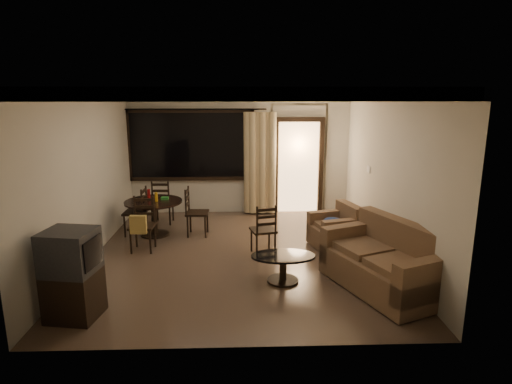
{
  "coord_description": "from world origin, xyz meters",
  "views": [
    {
      "loc": [
        0.04,
        -6.96,
        2.75
      ],
      "look_at": [
        0.29,
        0.2,
        1.07
      ],
      "focal_mm": 30.0,
      "sensor_mm": 36.0,
      "label": 1
    }
  ],
  "objects_px": {
    "dining_chair_west": "(136,221)",
    "dining_chair_south": "(143,234)",
    "tv_cabinet": "(72,274)",
    "sofa": "(386,264)",
    "coffee_table": "(283,264)",
    "dining_table": "(154,208)",
    "dining_chair_east": "(197,221)",
    "dining_chair_north": "(163,210)",
    "side_chair": "(263,239)",
    "armchair": "(337,230)"
  },
  "relations": [
    {
      "from": "dining_chair_west",
      "to": "dining_chair_south",
      "type": "relative_size",
      "value": 1.0
    },
    {
      "from": "tv_cabinet",
      "to": "sofa",
      "type": "bearing_deg",
      "value": 18.14
    },
    {
      "from": "coffee_table",
      "to": "dining_table",
      "type": "bearing_deg",
      "value": 136.34
    },
    {
      "from": "dining_chair_west",
      "to": "dining_chair_east",
      "type": "xyz_separation_m",
      "value": [
        1.2,
        -0.07,
        0.0
      ]
    },
    {
      "from": "dining_table",
      "to": "coffee_table",
      "type": "distance_m",
      "value": 3.22
    },
    {
      "from": "dining_chair_north",
      "to": "dining_table",
      "type": "bearing_deg",
      "value": 90.13
    },
    {
      "from": "dining_chair_east",
      "to": "dining_chair_north",
      "type": "bearing_deg",
      "value": 46.76
    },
    {
      "from": "dining_chair_south",
      "to": "coffee_table",
      "type": "height_order",
      "value": "dining_chair_south"
    },
    {
      "from": "dining_chair_east",
      "to": "tv_cabinet",
      "type": "distance_m",
      "value": 3.35
    },
    {
      "from": "side_chair",
      "to": "dining_chair_west",
      "type": "bearing_deg",
      "value": -39.37
    },
    {
      "from": "side_chair",
      "to": "dining_table",
      "type": "bearing_deg",
      "value": -42.29
    },
    {
      "from": "dining_table",
      "to": "dining_chair_west",
      "type": "relative_size",
      "value": 1.16
    },
    {
      "from": "sofa",
      "to": "coffee_table",
      "type": "bearing_deg",
      "value": 146.08
    },
    {
      "from": "dining_chair_west",
      "to": "dining_chair_east",
      "type": "bearing_deg",
      "value": 89.01
    },
    {
      "from": "dining_chair_east",
      "to": "tv_cabinet",
      "type": "relative_size",
      "value": 0.84
    },
    {
      "from": "sofa",
      "to": "dining_chair_north",
      "type": "bearing_deg",
      "value": 115.94
    },
    {
      "from": "dining_chair_north",
      "to": "dining_chair_south",
      "type": "bearing_deg",
      "value": 90.0
    },
    {
      "from": "armchair",
      "to": "dining_chair_west",
      "type": "bearing_deg",
      "value": 153.0
    },
    {
      "from": "dining_chair_west",
      "to": "dining_table",
      "type": "bearing_deg",
      "value": 86.95
    },
    {
      "from": "dining_chair_south",
      "to": "armchair",
      "type": "distance_m",
      "value": 3.47
    },
    {
      "from": "dining_table",
      "to": "dining_chair_south",
      "type": "distance_m",
      "value": 0.89
    },
    {
      "from": "dining_chair_east",
      "to": "sofa",
      "type": "relative_size",
      "value": 0.48
    },
    {
      "from": "dining_chair_east",
      "to": "dining_chair_north",
      "type": "xyz_separation_m",
      "value": [
        -0.8,
        0.82,
        0.0
      ]
    },
    {
      "from": "dining_chair_north",
      "to": "dining_chair_west",
      "type": "bearing_deg",
      "value": 64.79
    },
    {
      "from": "sofa",
      "to": "coffee_table",
      "type": "relative_size",
      "value": 2.11
    },
    {
      "from": "dining_chair_south",
      "to": "coffee_table",
      "type": "distance_m",
      "value": 2.72
    },
    {
      "from": "tv_cabinet",
      "to": "coffee_table",
      "type": "distance_m",
      "value": 2.86
    },
    {
      "from": "dining_table",
      "to": "tv_cabinet",
      "type": "bearing_deg",
      "value": -96.74
    },
    {
      "from": "armchair",
      "to": "coffee_table",
      "type": "relative_size",
      "value": 0.98
    },
    {
      "from": "dining_chair_north",
      "to": "side_chair",
      "type": "distance_m",
      "value": 2.78
    },
    {
      "from": "dining_table",
      "to": "coffee_table",
      "type": "relative_size",
      "value": 1.17
    },
    {
      "from": "dining_chair_north",
      "to": "coffee_table",
      "type": "xyz_separation_m",
      "value": [
        2.29,
        -3.0,
        -0.01
      ]
    },
    {
      "from": "dining_table",
      "to": "dining_chair_west",
      "type": "bearing_deg",
      "value": 174.47
    },
    {
      "from": "armchair",
      "to": "dining_chair_east",
      "type": "bearing_deg",
      "value": 149.18
    },
    {
      "from": "dining_table",
      "to": "sofa",
      "type": "bearing_deg",
      "value": -33.67
    },
    {
      "from": "dining_table",
      "to": "dining_chair_east",
      "type": "xyz_separation_m",
      "value": [
        0.83,
        -0.04,
        -0.27
      ]
    },
    {
      "from": "coffee_table",
      "to": "dining_chair_south",
      "type": "bearing_deg",
      "value": 150.12
    },
    {
      "from": "dining_chair_east",
      "to": "dining_table",
      "type": "bearing_deg",
      "value": 89.91
    },
    {
      "from": "dining_chair_east",
      "to": "coffee_table",
      "type": "distance_m",
      "value": 2.63
    },
    {
      "from": "dining_chair_north",
      "to": "sofa",
      "type": "distance_m",
      "value": 4.96
    },
    {
      "from": "dining_table",
      "to": "tv_cabinet",
      "type": "relative_size",
      "value": 0.98
    },
    {
      "from": "armchair",
      "to": "side_chair",
      "type": "bearing_deg",
      "value": 178.42
    },
    {
      "from": "dining_chair_north",
      "to": "tv_cabinet",
      "type": "xyz_separation_m",
      "value": [
        -0.4,
        -3.93,
        0.29
      ]
    },
    {
      "from": "dining_chair_east",
      "to": "sofa",
      "type": "distance_m",
      "value": 3.82
    },
    {
      "from": "dining_chair_east",
      "to": "tv_cabinet",
      "type": "bearing_deg",
      "value": 161.29
    },
    {
      "from": "dining_chair_south",
      "to": "side_chair",
      "type": "xyz_separation_m",
      "value": [
        2.12,
        -0.24,
        -0.03
      ]
    },
    {
      "from": "sofa",
      "to": "armchair",
      "type": "xyz_separation_m",
      "value": [
        -0.32,
        1.72,
        -0.06
      ]
    },
    {
      "from": "dining_table",
      "to": "armchair",
      "type": "height_order",
      "value": "dining_table"
    },
    {
      "from": "side_chair",
      "to": "dining_chair_south",
      "type": "bearing_deg",
      "value": -20.96
    },
    {
      "from": "tv_cabinet",
      "to": "coffee_table",
      "type": "xyz_separation_m",
      "value": [
        2.69,
        0.94,
        -0.29
      ]
    }
  ]
}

